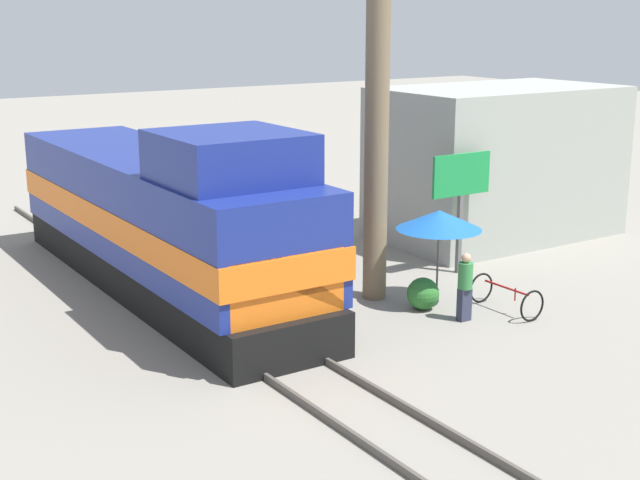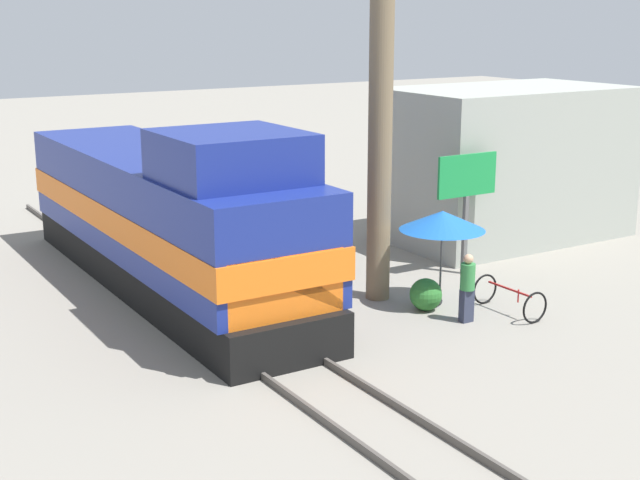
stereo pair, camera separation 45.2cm
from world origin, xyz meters
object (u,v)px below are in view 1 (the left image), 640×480
Objects in this scene: billboard_sign at (461,184)px; bicycle at (506,296)px; person_bystander at (465,284)px; utility_pole at (378,74)px; locomotive at (165,220)px; vendor_umbrella at (439,220)px.

billboard_sign reaches higher than bicycle.
person_bystander is at bearing -129.50° from billboard_sign.
person_bystander is 1.35m from bicycle.
bicycle is (1.98, -2.60, -5.15)m from utility_pole.
locomotive is at bearing 135.56° from bicycle.
vendor_umbrella is 1.46× the size of person_bystander.
locomotive is 8.59m from bicycle.
person_bystander is at bearing -100.75° from vendor_umbrella.
locomotive reaches higher than billboard_sign.
utility_pole is 6.36× the size of bicycle.
utility_pole reaches higher than person_bystander.
person_bystander is (-0.24, -1.26, -1.25)m from vendor_umbrella.
person_bystander is at bearing -49.85° from locomotive.
billboard_sign reaches higher than vendor_umbrella.
billboard_sign is 2.04× the size of person_bystander.
locomotive is at bearing 138.56° from vendor_umbrella.
person_bystander is at bearing 175.85° from bicycle.
utility_pole reaches higher than bicycle.
vendor_umbrella is at bearing 79.25° from person_bystander.
locomotive is 5.68× the size of vendor_umbrella.
billboard_sign is (3.24, 0.53, -3.05)m from utility_pole.
utility_pole reaches higher than vendor_umbrella.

